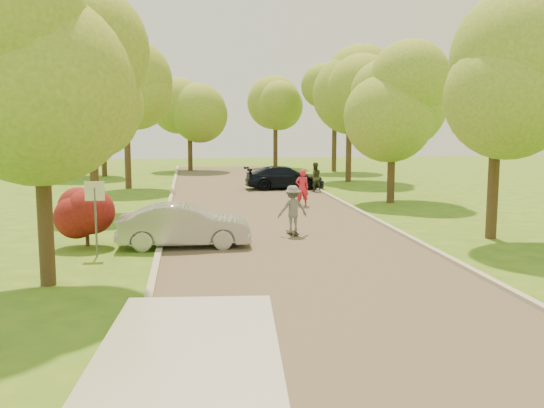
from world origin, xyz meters
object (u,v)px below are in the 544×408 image
dark_sedan (285,178)px  skateboarder (293,209)px  street_sign (95,203)px  longboard (292,233)px  person_striped (302,188)px  silver_sedan (184,226)px  person_olive (315,177)px

dark_sedan → skateboarder: skateboarder is taller
skateboarder → street_sign: bearing=12.1°
street_sign → dark_sedan: 18.33m
longboard → person_striped: (1.63, 6.93, 0.75)m
dark_sedan → silver_sedan: bearing=158.5°
skateboarder → person_olive: (3.38, 12.44, -0.10)m
street_sign → person_striped: size_ratio=1.29×
person_olive → skateboarder: bearing=68.6°
skateboarder → person_olive: bearing=-114.7°
street_sign → person_olive: bearing=57.4°
street_sign → skateboarder: street_sign is taller
longboard → skateboarder: bearing=170.4°
silver_sedan → person_striped: (5.28, 8.38, 0.17)m
longboard → street_sign: bearing=12.1°
longboard → person_olive: (3.38, 12.44, 0.72)m
street_sign → person_striped: (7.78, 9.37, -0.72)m
longboard → person_striped: size_ratio=0.50×
dark_sedan → person_striped: 7.06m
skateboarder → person_striped: bearing=-112.8°
dark_sedan → street_sign: bearing=152.2°
silver_sedan → skateboarder: (3.65, 1.46, 0.24)m
street_sign → longboard: 6.78m
silver_sedan → person_striped: person_striped is taller
silver_sedan → dark_sedan: bearing=-18.6°
skateboarder → person_striped: skateboarder is taller
dark_sedan → person_striped: size_ratio=2.69×
street_sign → longboard: (6.15, 2.44, -1.47)m
skateboarder → longboard: bearing=-9.6°
silver_sedan → person_olive: bearing=-25.5°
silver_sedan → person_striped: 9.91m
street_sign → person_striped: street_sign is taller
longboard → person_olive: bearing=-114.7°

